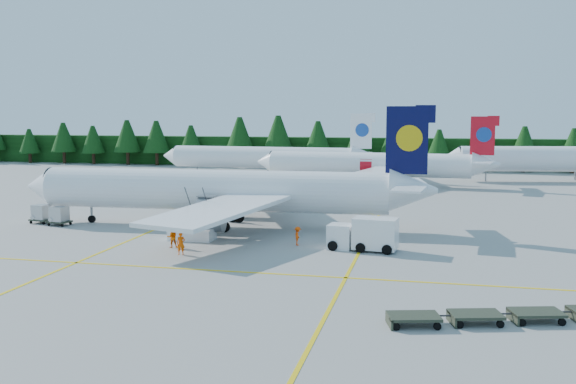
% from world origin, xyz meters
% --- Properties ---
extents(ground, '(320.00, 320.00, 0.00)m').
position_xyz_m(ground, '(0.00, 0.00, 0.00)').
color(ground, '#9E9E99').
rests_on(ground, ground).
extents(taxi_stripe_a, '(0.25, 120.00, 0.01)m').
position_xyz_m(taxi_stripe_a, '(-14.00, 20.00, 0.01)').
color(taxi_stripe_a, yellow).
rests_on(taxi_stripe_a, ground).
extents(taxi_stripe_b, '(0.25, 120.00, 0.01)m').
position_xyz_m(taxi_stripe_b, '(6.00, 20.00, 0.01)').
color(taxi_stripe_b, yellow).
rests_on(taxi_stripe_b, ground).
extents(taxi_stripe_cross, '(80.00, 0.25, 0.01)m').
position_xyz_m(taxi_stripe_cross, '(0.00, -6.00, 0.01)').
color(taxi_stripe_cross, yellow).
rests_on(taxi_stripe_cross, ground).
extents(treeline_hedge, '(220.00, 4.00, 6.00)m').
position_xyz_m(treeline_hedge, '(0.00, 82.00, 3.00)').
color(treeline_hedge, black).
rests_on(treeline_hedge, ground).
extents(airliner_navy, '(39.88, 32.79, 11.59)m').
position_xyz_m(airliner_navy, '(-9.78, 10.69, 3.49)').
color(airliner_navy, white).
rests_on(airliner_navy, ground).
extents(airliner_red, '(36.08, 29.60, 10.49)m').
position_xyz_m(airliner_red, '(1.37, 49.89, 3.15)').
color(airliner_red, white).
rests_on(airliner_red, ground).
extents(airliner_far_left, '(37.44, 5.21, 10.88)m').
position_xyz_m(airliner_far_left, '(-18.26, 59.01, 3.41)').
color(airliner_far_left, white).
rests_on(airliner_far_left, ground).
extents(airliner_far_right, '(40.65, 10.37, 11.90)m').
position_xyz_m(airliner_far_right, '(31.85, 61.70, 3.73)').
color(airliner_far_right, white).
rests_on(airliner_far_right, ground).
extents(airstairs, '(3.91, 5.30, 3.49)m').
position_xyz_m(airstairs, '(-8.79, 4.36, 0.76)').
color(airstairs, white).
rests_on(airstairs, ground).
extents(service_truck, '(5.73, 2.65, 2.67)m').
position_xyz_m(service_truck, '(6.18, 3.02, 1.32)').
color(service_truck, silver).
rests_on(service_truck, ground).
extents(dolly_train, '(12.49, 5.41, 0.16)m').
position_xyz_m(dolly_train, '(15.47, -13.30, 0.50)').
color(dolly_train, '#2F3627').
rests_on(dolly_train, ground).
extents(uld_pair, '(4.68, 2.57, 1.55)m').
position_xyz_m(uld_pair, '(-25.37, 8.34, 1.05)').
color(uld_pair, '#2F3627').
rests_on(uld_pair, ground).
extents(crew_a, '(0.73, 0.57, 1.77)m').
position_xyz_m(crew_a, '(-7.47, -1.76, 0.89)').
color(crew_a, '#F95805').
rests_on(crew_a, ground).
extents(crew_b, '(1.06, 0.99, 1.74)m').
position_xyz_m(crew_b, '(-9.20, 0.63, 0.87)').
color(crew_b, '#E45E04').
rests_on(crew_b, ground).
extents(crew_c, '(0.52, 0.70, 1.57)m').
position_xyz_m(crew_c, '(0.68, 3.73, 0.79)').
color(crew_c, '#FF4605').
rests_on(crew_c, ground).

